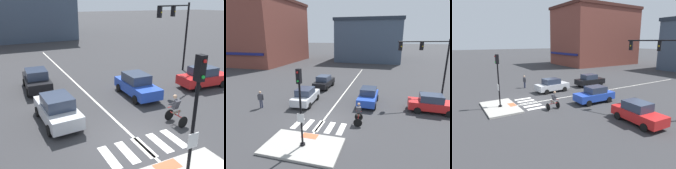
% 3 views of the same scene
% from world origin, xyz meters
% --- Properties ---
extents(ground_plane, '(300.00, 300.00, 0.00)m').
position_xyz_m(ground_plane, '(0.00, 0.00, 0.00)').
color(ground_plane, '#333335').
extents(traffic_island, '(4.80, 2.89, 0.15)m').
position_xyz_m(traffic_island, '(0.00, -3.51, 0.07)').
color(traffic_island, '#A3A099').
rests_on(traffic_island, ground).
extents(tactile_pad_front, '(1.10, 0.60, 0.01)m').
position_xyz_m(tactile_pad_front, '(0.00, -2.42, 0.15)').
color(tactile_pad_front, '#DB5B38').
rests_on(tactile_pad_front, traffic_island).
extents(signal_pole, '(0.44, 0.38, 4.81)m').
position_xyz_m(signal_pole, '(0.00, -3.52, 3.04)').
color(signal_pole, black).
rests_on(signal_pole, traffic_island).
extents(crosswalk_stripe_a, '(0.44, 1.80, 0.01)m').
position_xyz_m(crosswalk_stripe_a, '(-1.79, -0.67, 0.00)').
color(crosswalk_stripe_a, silver).
rests_on(crosswalk_stripe_a, ground).
extents(crosswalk_stripe_b, '(0.44, 1.80, 0.01)m').
position_xyz_m(crosswalk_stripe_b, '(-0.89, -0.67, 0.00)').
color(crosswalk_stripe_b, silver).
rests_on(crosswalk_stripe_b, ground).
extents(crosswalk_stripe_c, '(0.44, 1.80, 0.01)m').
position_xyz_m(crosswalk_stripe_c, '(0.00, -0.67, 0.00)').
color(crosswalk_stripe_c, silver).
rests_on(crosswalk_stripe_c, ground).
extents(crosswalk_stripe_d, '(0.44, 1.80, 0.01)m').
position_xyz_m(crosswalk_stripe_d, '(0.89, -0.67, 0.00)').
color(crosswalk_stripe_d, silver).
rests_on(crosswalk_stripe_d, ground).
extents(crosswalk_stripe_e, '(0.44, 1.80, 0.01)m').
position_xyz_m(crosswalk_stripe_e, '(1.79, -0.67, 0.00)').
color(crosswalk_stripe_e, silver).
rests_on(crosswalk_stripe_e, ground).
extents(lane_centre_line, '(0.14, 28.00, 0.01)m').
position_xyz_m(lane_centre_line, '(0.02, 10.00, 0.00)').
color(lane_centre_line, silver).
rests_on(lane_centre_line, ground).
extents(traffic_light_mast, '(5.31, 2.59, 6.40)m').
position_xyz_m(traffic_light_mast, '(9.20, 8.26, 4.49)').
color(traffic_light_mast, black).
rests_on(traffic_light_mast, ground).
extents(building_corner_left, '(16.78, 19.41, 10.94)m').
position_xyz_m(building_corner_left, '(-0.22, 41.89, 5.49)').
color(building_corner_left, '#3D4C60').
rests_on(building_corner_left, ground).
extents(building_corner_right, '(14.45, 20.65, 15.05)m').
position_xyz_m(building_corner_right, '(-25.12, 28.73, 7.54)').
color(building_corner_right, brown).
rests_on(building_corner_right, ground).
extents(car_black_westbound_far, '(1.91, 4.13, 1.64)m').
position_xyz_m(car_black_westbound_far, '(-3.12, 9.55, 0.81)').
color(car_black_westbound_far, black).
rests_on(car_black_westbound_far, ground).
extents(car_blue_eastbound_mid, '(1.94, 4.15, 1.64)m').
position_xyz_m(car_blue_eastbound_mid, '(3.14, 5.14, 0.81)').
color(car_blue_eastbound_mid, '#2347B7').
rests_on(car_blue_eastbound_mid, ground).
extents(car_silver_westbound_near, '(2.03, 4.19, 1.64)m').
position_xyz_m(car_silver_westbound_near, '(-3.00, 3.55, 0.81)').
color(car_silver_westbound_near, silver).
rests_on(car_silver_westbound_near, ground).
extents(car_red_cross_right, '(4.18, 2.01, 1.64)m').
position_xyz_m(car_red_cross_right, '(8.91, 4.51, 0.81)').
color(car_red_cross_right, red).
rests_on(car_red_cross_right, ground).
extents(cyclist, '(0.75, 1.14, 1.68)m').
position_xyz_m(cyclist, '(2.85, 0.56, 0.87)').
color(cyclist, black).
rests_on(cyclist, ground).
extents(pedestrian_at_curb_left, '(0.53, 0.32, 1.67)m').
position_xyz_m(pedestrian_at_curb_left, '(-6.65, 1.37, 0.98)').
color(pedestrian_at_curb_left, '#2D334C').
rests_on(pedestrian_at_curb_left, ground).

